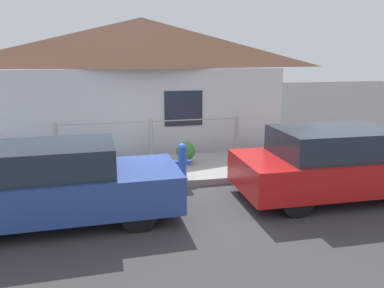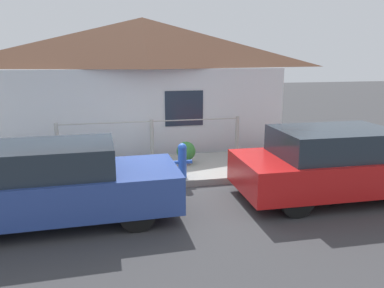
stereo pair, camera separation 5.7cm
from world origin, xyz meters
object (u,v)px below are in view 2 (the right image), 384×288
(car_left, at_px, (54,184))
(fire_hydrant, at_px, (182,160))
(car_right, at_px, (337,163))
(potted_plant_near_hydrant, at_px, (186,152))

(car_left, distance_m, fire_hydrant, 2.92)
(car_right, bearing_deg, car_left, -178.86)
(car_left, relative_size, fire_hydrant, 5.32)
(fire_hydrant, xyz_separation_m, potted_plant_near_hydrant, (0.29, 0.99, -0.09))
(fire_hydrant, height_order, potted_plant_near_hydrant, fire_hydrant)
(car_right, xyz_separation_m, potted_plant_near_hydrant, (-2.60, 2.46, -0.24))
(car_left, bearing_deg, fire_hydrant, 29.13)
(car_left, bearing_deg, potted_plant_near_hydrant, 40.01)
(car_left, xyz_separation_m, car_right, (5.41, 0.00, 0.02))
(car_left, relative_size, car_right, 1.00)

